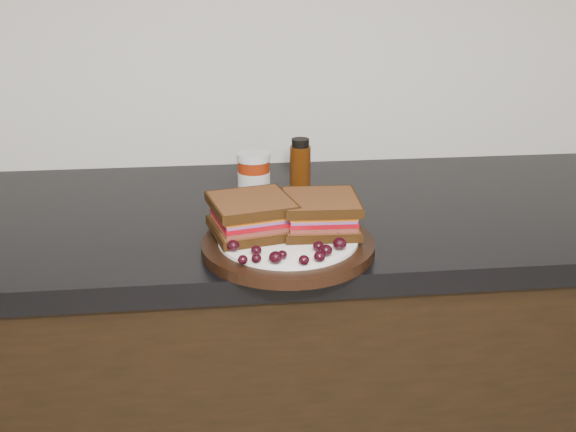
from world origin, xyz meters
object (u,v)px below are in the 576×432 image
(sandwich_left, at_px, (252,216))
(condiment_jar, at_px, (254,177))
(plate, at_px, (288,245))
(oil_bottle, at_px, (300,167))

(sandwich_left, relative_size, condiment_jar, 1.31)
(sandwich_left, xyz_separation_m, condiment_jar, (0.02, 0.22, -0.00))
(plate, xyz_separation_m, oil_bottle, (0.05, 0.27, 0.05))
(plate, distance_m, oil_bottle, 0.28)
(sandwich_left, height_order, oil_bottle, oil_bottle)
(condiment_jar, distance_m, oil_bottle, 0.10)
(sandwich_left, bearing_deg, condiment_jar, 72.60)
(oil_bottle, bearing_deg, plate, -101.41)
(plate, relative_size, oil_bottle, 2.42)
(sandwich_left, height_order, condiment_jar, condiment_jar)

